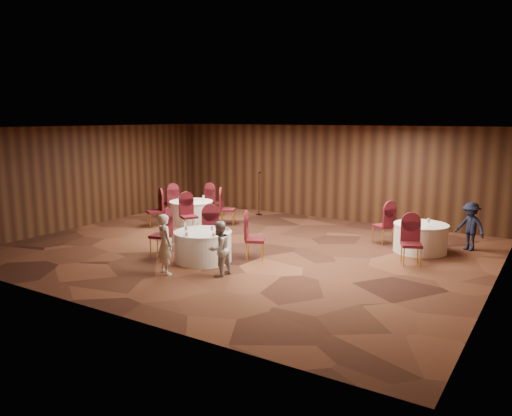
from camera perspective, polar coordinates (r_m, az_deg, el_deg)
The scene contains 15 objects.
ground at distance 13.34m, azimuth -1.19°, elevation -4.70°, with size 12.00×12.00×0.00m, color black.
room_shell at distance 12.98m, azimuth -1.22°, elevation 3.71°, with size 12.00×12.00×12.00m.
table_main at distance 12.23m, azimuth -6.07°, elevation -4.34°, with size 1.41×1.41×0.74m.
table_left at distance 16.63m, azimuth -7.39°, elevation -0.45°, with size 1.43×1.43×0.74m.
table_right at distance 13.68m, azimuth 18.28°, elevation -3.23°, with size 1.38×1.38×0.74m.
chairs_main at distance 12.85m, azimuth -5.50°, elevation -3.04°, with size 2.95×1.91×1.00m.
chairs_left at distance 16.62m, azimuth -7.39°, elevation -0.02°, with size 3.11×3.06×1.00m.
chairs_right at distance 13.32m, azimuth 15.73°, elevation -2.90°, with size 1.92×2.37×1.00m.
tabletop_main at distance 11.97m, azimuth -5.95°, elevation -2.35°, with size 1.08×1.11×0.22m.
tabletop_left at distance 16.55m, azimuth -7.44°, elevation 1.06°, with size 0.84×0.83×0.22m.
tabletop_right at distance 13.27m, azimuth 19.10°, elevation -1.38°, with size 0.08×0.08×0.22m.
mic_stand at distance 17.91m, azimuth 0.34°, elevation 0.63°, with size 0.24×0.24×1.54m.
woman_a at distance 11.29m, azimuth -10.36°, elevation -4.08°, with size 0.50×0.33×1.37m, color white.
woman_b at distance 11.02m, azimuth -4.23°, elevation -4.66°, with size 0.60×0.47×1.23m, color #B2B3B7.
man_c at distance 14.25m, azimuth 23.29°, elevation -1.93°, with size 0.83×0.48×1.29m, color black.
Camera 1 is at (7.09, -10.76, 3.46)m, focal length 35.00 mm.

